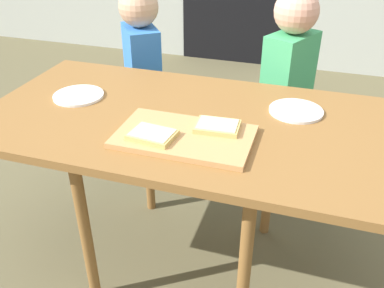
% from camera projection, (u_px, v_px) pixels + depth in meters
% --- Properties ---
extents(ground_plane, '(16.00, 16.00, 0.00)m').
position_uv_depth(ground_plane, '(188.00, 260.00, 1.78)').
color(ground_plane, brown).
extents(dining_table, '(1.42, 0.75, 0.68)m').
position_uv_depth(dining_table, '(187.00, 132.00, 1.45)').
color(dining_table, brown).
rests_on(dining_table, ground).
extents(cutting_board, '(0.42, 0.25, 0.02)m').
position_uv_depth(cutting_board, '(184.00, 137.00, 1.29)').
color(cutting_board, tan).
rests_on(cutting_board, dining_table).
extents(pizza_slice_near_left, '(0.15, 0.12, 0.02)m').
position_uv_depth(pizza_slice_near_left, '(152.00, 135.00, 1.27)').
color(pizza_slice_near_left, tan).
rests_on(pizza_slice_near_left, cutting_board).
extents(pizza_slice_far_right, '(0.14, 0.11, 0.02)m').
position_uv_depth(pizza_slice_far_right, '(217.00, 126.00, 1.31)').
color(pizza_slice_far_right, tan).
rests_on(pizza_slice_far_right, cutting_board).
extents(plate_white_right, '(0.19, 0.19, 0.01)m').
position_uv_depth(plate_white_right, '(296.00, 111.00, 1.45)').
color(plate_white_right, white).
rests_on(plate_white_right, dining_table).
extents(plate_white_left, '(0.19, 0.19, 0.01)m').
position_uv_depth(plate_white_left, '(79.00, 96.00, 1.56)').
color(plate_white_left, white).
rests_on(plate_white_left, dining_table).
extents(child_left, '(0.25, 0.28, 0.99)m').
position_uv_depth(child_left, '(143.00, 73.00, 2.06)').
color(child_left, '#213C45').
rests_on(child_left, ground).
extents(child_right, '(0.23, 0.28, 1.02)m').
position_uv_depth(child_right, '(287.00, 86.00, 1.88)').
color(child_right, '#3B4651').
rests_on(child_right, ground).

